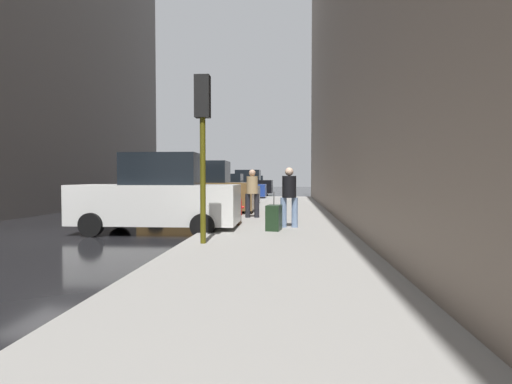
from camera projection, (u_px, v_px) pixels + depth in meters
ground_plane at (59, 234)px, 11.01m from camera, size 120.00×120.00×0.00m
sidewalk at (276, 234)px, 10.51m from camera, size 4.00×40.00×0.15m
parked_white_van at (159, 197)px, 11.35m from camera, size 4.62×2.11×2.25m
parked_bronze_suv at (199, 191)px, 16.49m from camera, size 4.61×2.09×2.25m
parked_gray_coupe at (222, 191)px, 22.13m from camera, size 4.22×2.10×1.79m
parked_blue_sedan at (237, 188)px, 28.35m from camera, size 4.20×2.06×1.79m
parked_black_suv at (246, 184)px, 34.52m from camera, size 4.65×2.16×2.25m
parked_dark_green_sedan at (252, 185)px, 39.73m from camera, size 4.27×2.19×1.79m
fire_hydrant at (239, 206)px, 15.11m from camera, size 0.42×0.22×0.70m
traffic_light at (203, 122)px, 8.53m from camera, size 0.32×0.32×3.60m
pedestrian_in_jeans at (289, 194)px, 11.37m from camera, size 0.51×0.42×1.71m
pedestrian_in_tan_coat at (252, 191)px, 14.18m from camera, size 0.52×0.44×1.71m
rolling_suitcase at (274, 218)px, 10.73m from camera, size 0.44×0.61×1.04m
duffel_bag at (235, 220)px, 12.07m from camera, size 0.32×0.44×0.28m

